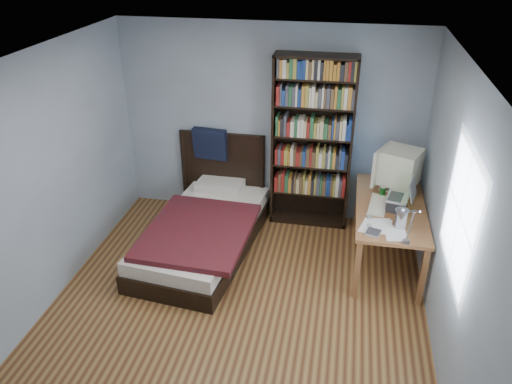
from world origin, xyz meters
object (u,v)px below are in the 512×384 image
desk (386,212)px  bookshelf (312,144)px  keyboard (378,205)px  laptop (399,201)px  bed (205,227)px  speaker (401,219)px  crt_monitor (398,167)px  soda_can (383,192)px  desk_lamp (403,218)px

desk → bookshelf: (-0.95, 0.32, 0.68)m
desk → keyboard: bearing=-107.5°
laptop → bed: 2.27m
speaker → bookshelf: (-1.02, 1.18, 0.27)m
crt_monitor → speaker: size_ratio=3.02×
bookshelf → laptop: bearing=-38.0°
soda_can → bookshelf: (-0.86, 0.54, 0.30)m
crt_monitor → keyboard: (-0.20, -0.44, -0.27)m
desk → soda_can: soda_can is taller
laptop → bed: (-2.20, -0.01, -0.58)m
desk → crt_monitor: 0.61m
soda_can → speaker: bearing=-75.9°
bed → crt_monitor: bearing=12.5°
crt_monitor → bed: size_ratio=0.26×
keyboard → soda_can: soda_can is taller
laptop → keyboard: 0.23m
laptop → speaker: bearing=-89.8°
desk_lamp → speaker: bearing=83.0°
desk_lamp → soda_can: (-0.08, 1.29, -0.44)m
keyboard → speaker: 0.47m
crt_monitor → laptop: crt_monitor is taller
keyboard → bed: bearing=-171.4°
desk_lamp → bookshelf: bearing=117.2°
crt_monitor → bookshelf: size_ratio=0.27×
desk → bookshelf: 1.21m
soda_can → desk_lamp: bearing=-86.5°
desk → desk_lamp: bearing=-90.4°
keyboard → soda_can: size_ratio=3.80×
soda_can → bed: 2.12m
desk → bookshelf: bookshelf is taller
keyboard → speaker: size_ratio=2.37×
soda_can → bookshelf: size_ratio=0.06×
laptop → bookshelf: bookshelf is taller
speaker → soda_can: speaker is taller
speaker → bed: (-2.20, 0.37, -0.57)m
speaker → desk_lamp: bearing=-94.3°
soda_can → bookshelf: bookshelf is taller
keyboard → speaker: speaker is taller
laptop → keyboard: laptop is taller
crt_monitor → soda_can: crt_monitor is taller
keyboard → crt_monitor: bearing=73.2°
desk_lamp → speaker: (0.08, 0.66, -0.40)m
crt_monitor → desk: bearing=172.5°
desk_lamp → bed: 2.54m
keyboard → bed: 2.04m
desk → laptop: laptop is taller
desk → keyboard: 0.58m
bed → soda_can: bearing=7.6°
crt_monitor → keyboard: bearing=-114.2°
laptop → desk_lamp: 1.11m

